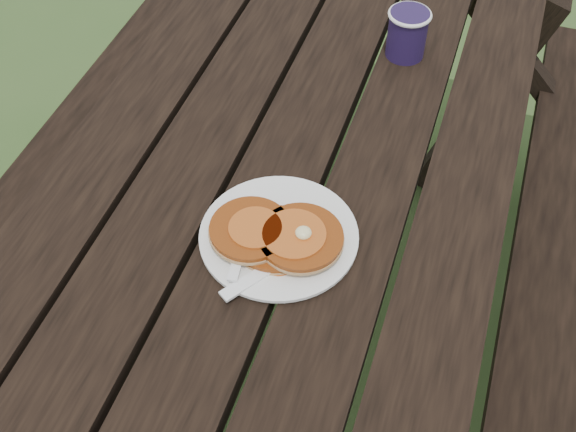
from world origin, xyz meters
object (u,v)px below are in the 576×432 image
(picnic_table, at_px, (301,250))
(coffee_cup, at_px, (408,31))
(pancake_stack, at_px, (277,235))
(plate, at_px, (279,236))

(picnic_table, height_order, coffee_cup, coffee_cup)
(coffee_cup, bearing_deg, pancake_stack, -98.76)
(picnic_table, relative_size, pancake_stack, 8.84)
(plate, bearing_deg, picnic_table, 99.39)
(picnic_table, xyz_separation_m, coffee_cup, (0.13, 0.24, 0.44))
(picnic_table, distance_m, plate, 0.48)
(picnic_table, relative_size, coffee_cup, 19.04)
(plate, height_order, coffee_cup, coffee_cup)
(plate, xyz_separation_m, coffee_cup, (0.08, 0.51, 0.05))
(picnic_table, height_order, pancake_stack, pancake_stack)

